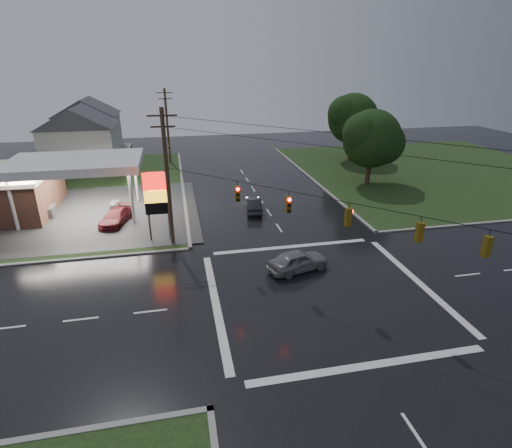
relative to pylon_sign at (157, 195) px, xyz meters
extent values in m
plane|color=black|center=(10.50, -10.50, -4.01)|extent=(120.00, 120.00, 0.00)
cube|color=black|center=(-15.50, 15.50, -3.97)|extent=(36.00, 36.00, 0.08)
cube|color=black|center=(36.50, 15.50, -3.97)|extent=(36.00, 36.00, 0.08)
cube|color=#2D2D2D|center=(-9.50, 7.50, -3.92)|extent=(26.00, 18.00, 0.02)
cylinder|color=silver|center=(-12.50, 4.50, -1.51)|extent=(0.30, 0.30, 5.00)
cylinder|color=silver|center=(-2.50, 4.50, -1.51)|extent=(0.30, 0.30, 5.00)
cylinder|color=silver|center=(-12.50, 10.50, -1.51)|extent=(0.30, 0.30, 5.00)
cylinder|color=silver|center=(-2.50, 10.50, -1.51)|extent=(0.30, 0.30, 5.00)
cube|color=silver|center=(-7.50, 7.50, 1.19)|extent=(12.00, 8.00, 0.80)
cube|color=white|center=(-7.50, 7.50, 0.77)|extent=(11.40, 7.40, 0.04)
cube|color=#59595E|center=(-10.50, 7.50, -3.46)|extent=(0.80, 1.60, 1.10)
cube|color=#59595E|center=(-4.50, 7.50, -3.46)|extent=(0.80, 1.60, 1.10)
cylinder|color=#59595E|center=(-0.80, 0.00, -1.01)|extent=(0.16, 0.16, 6.00)
cylinder|color=#59595E|center=(0.80, 0.00, -1.01)|extent=(0.16, 0.16, 6.00)
cube|color=red|center=(0.00, 0.00, 1.19)|extent=(2.00, 0.35, 1.40)
cube|color=yellow|center=(0.00, 0.00, -0.11)|extent=(2.00, 0.35, 1.00)
cube|color=black|center=(0.00, 0.00, -1.11)|extent=(2.00, 0.35, 1.00)
cylinder|color=#382619|center=(1.00, -1.00, 1.49)|extent=(0.32, 0.32, 11.00)
cube|color=#382619|center=(1.00, -1.00, 6.39)|extent=(2.20, 0.12, 0.12)
cube|color=#382619|center=(1.00, -1.00, 5.59)|extent=(1.80, 0.12, 0.12)
cylinder|color=#382619|center=(1.00, 27.50, 1.24)|extent=(0.32, 0.32, 10.50)
cube|color=#382619|center=(1.00, 27.50, 5.89)|extent=(2.20, 0.12, 0.12)
cube|color=#382619|center=(1.00, 27.50, 5.09)|extent=(1.80, 0.12, 0.12)
cube|color=#59470C|center=(5.75, -5.75, 1.59)|extent=(0.34, 0.34, 1.10)
cylinder|color=#FF0C07|center=(5.75, -5.95, 1.97)|extent=(0.22, 0.08, 0.22)
cube|color=#59470C|center=(8.60, -8.60, 1.59)|extent=(0.34, 0.34, 1.10)
cylinder|color=#FF0C07|center=(8.60, -8.80, 1.97)|extent=(0.22, 0.08, 0.22)
cube|color=#59470C|center=(11.45, -11.45, 1.59)|extent=(0.34, 0.34, 1.10)
cylinder|color=#FF0C07|center=(11.65, -11.45, 1.97)|extent=(0.08, 0.22, 0.22)
cube|color=#59470C|center=(14.30, -14.30, 1.59)|extent=(0.34, 0.34, 1.10)
cylinder|color=#FF0C07|center=(14.30, -14.10, 1.97)|extent=(0.22, 0.08, 0.22)
cube|color=#59470C|center=(16.58, -16.58, 1.59)|extent=(0.34, 0.34, 1.10)
cylinder|color=#FF0C07|center=(16.58, -16.38, 1.97)|extent=(0.22, 0.08, 0.22)
cube|color=silver|center=(-10.50, 25.50, -1.01)|extent=(9.00, 8.00, 6.00)
cube|color=gray|center=(-5.20, 25.50, -3.61)|extent=(1.60, 4.80, 0.80)
cube|color=silver|center=(-11.50, 37.50, -1.01)|extent=(9.00, 8.00, 6.00)
cube|color=gray|center=(-6.20, 37.50, -3.61)|extent=(1.60, 4.80, 0.80)
cylinder|color=black|center=(24.50, 11.50, -1.49)|extent=(0.56, 0.56, 5.04)
sphere|color=black|center=(24.50, 11.50, 1.57)|extent=(6.80, 6.80, 6.80)
sphere|color=black|center=(26.20, 11.80, 0.94)|extent=(5.10, 5.10, 5.10)
sphere|color=black|center=(23.14, 11.10, 2.29)|extent=(4.76, 4.76, 4.76)
cylinder|color=black|center=(27.50, 23.50, -1.21)|extent=(0.56, 0.56, 5.60)
sphere|color=black|center=(27.50, 23.50, 2.19)|extent=(7.20, 7.20, 7.20)
sphere|color=black|center=(29.30, 23.80, 1.49)|extent=(5.40, 5.40, 5.40)
sphere|color=black|center=(26.06, 23.10, 2.99)|extent=(5.04, 5.04, 5.04)
imported|color=black|center=(9.08, 5.15, -3.31)|extent=(2.04, 4.40, 1.40)
imported|color=gray|center=(9.82, -7.36, -3.24)|extent=(4.83, 2.95, 1.54)
imported|color=maroon|center=(-4.11, 4.55, -3.33)|extent=(3.09, 5.02, 1.36)
camera|label=1|loc=(1.68, -31.80, 10.24)|focal=28.00mm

